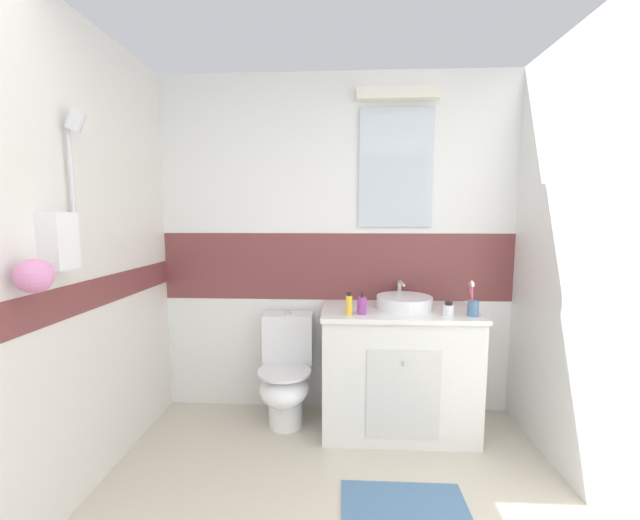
# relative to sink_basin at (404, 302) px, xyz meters

# --- Properties ---
(wall_back_tiled) EXTENTS (3.20, 0.20, 2.50)m
(wall_back_tiled) POSITION_rel_sink_basin_xyz_m (-0.46, 0.30, 0.37)
(wall_back_tiled) COLOR white
(wall_back_tiled) RESTS_ON ground_plane
(wall_left_shower_alcove) EXTENTS (0.26, 3.48, 2.50)m
(wall_left_shower_alcove) POSITION_rel_sink_basin_xyz_m (-1.82, -0.95, 0.35)
(wall_left_shower_alcove) COLOR silver
(wall_left_shower_alcove) RESTS_ON ground_plane
(vanity_cabinet) EXTENTS (1.03, 0.56, 0.85)m
(vanity_cabinet) POSITION_rel_sink_basin_xyz_m (-0.04, -0.02, -0.47)
(vanity_cabinet) COLOR silver
(vanity_cabinet) RESTS_ON ground_plane
(sink_basin) EXTENTS (0.37, 0.42, 0.16)m
(sink_basin) POSITION_rel_sink_basin_xyz_m (0.00, 0.00, 0.00)
(sink_basin) COLOR white
(sink_basin) RESTS_ON vanity_cabinet
(toilet) EXTENTS (0.37, 0.50, 0.78)m
(toilet) POSITION_rel_sink_basin_xyz_m (-0.82, 0.01, -0.54)
(toilet) COLOR white
(toilet) RESTS_ON ground_plane
(toothbrush_cup) EXTENTS (0.07, 0.07, 0.23)m
(toothbrush_cup) POSITION_rel_sink_basin_xyz_m (0.40, -0.19, 0.02)
(toothbrush_cup) COLOR #4C7299
(toothbrush_cup) RESTS_ON vanity_cabinet
(soap_dispenser) EXTENTS (0.06, 0.06, 0.15)m
(soap_dispenser) POSITION_rel_sink_basin_xyz_m (-0.30, -0.17, 0.01)
(soap_dispenser) COLOR #993F99
(soap_dispenser) RESTS_ON vanity_cabinet
(deodorant_spray_can) EXTENTS (0.04, 0.04, 0.14)m
(deodorant_spray_can) POSITION_rel_sink_basin_xyz_m (-0.38, -0.19, 0.02)
(deodorant_spray_can) COLOR yellow
(deodorant_spray_can) RESTS_ON vanity_cabinet
(hair_gel_jar) EXTENTS (0.07, 0.07, 0.09)m
(hair_gel_jar) POSITION_rel_sink_basin_xyz_m (0.24, -0.19, -0.01)
(hair_gel_jar) COLOR white
(hair_gel_jar) RESTS_ON vanity_cabinet
(bath_mat) EXTENTS (0.64, 0.40, 0.01)m
(bath_mat) POSITION_rel_sink_basin_xyz_m (-0.11, -0.79, -0.89)
(bath_mat) COLOR #4C7299
(bath_mat) RESTS_ON ground_plane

